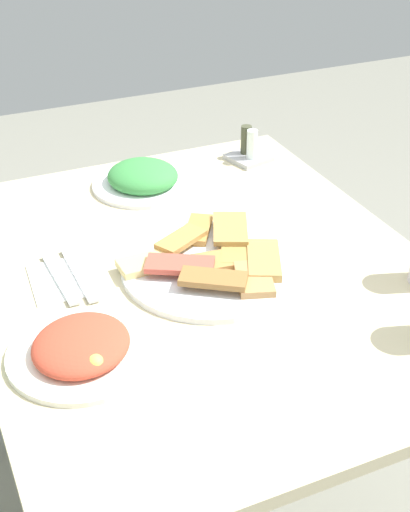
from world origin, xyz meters
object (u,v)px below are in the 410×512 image
at_px(pide_platter, 213,264).
at_px(condiment_caddy, 249,150).
at_px(paper_napkin, 70,278).
at_px(fork, 79,274).
at_px(salad_plate_rice, 82,348).
at_px(spoon, 60,279).
at_px(dining_table, 201,308).
at_px(salad_plate_greens, 143,178).

xyz_separation_m(pide_platter, condiment_caddy, (0.41, -0.28, 0.01)).
distance_m(paper_napkin, fork, 0.02).
distance_m(salad_plate_rice, spoon, 0.22).
height_order(salad_plate_rice, paper_napkin, salad_plate_rice).
distance_m(dining_table, salad_plate_greens, 0.39).
height_order(dining_table, salad_plate_rice, salad_plate_rice).
bearing_deg(spoon, salad_plate_greens, -44.12).
relative_size(pide_platter, condiment_caddy, 3.18).
bearing_deg(fork, salad_plate_greens, -38.01).
bearing_deg(dining_table, pide_platter, -117.77).
relative_size(paper_napkin, spoon, 0.78).
height_order(salad_plate_greens, fork, salad_plate_greens).
relative_size(fork, condiment_caddy, 1.74).
bearing_deg(pide_platter, salad_plate_greens, 0.32).
bearing_deg(salad_plate_greens, condiment_caddy, -83.68).
relative_size(paper_napkin, condiment_caddy, 1.28).
relative_size(dining_table, pide_platter, 2.98).
bearing_deg(fork, spoon, 89.64).
bearing_deg(dining_table, paper_napkin, 74.17).
distance_m(fork, condiment_caddy, 0.62).
bearing_deg(salad_plate_rice, pide_platter, -63.51).
distance_m(pide_platter, fork, 0.25).
relative_size(dining_table, fork, 5.46).
relative_size(pide_platter, salad_plate_greens, 1.52).
xyz_separation_m(fork, condiment_caddy, (0.34, -0.52, 0.02)).
bearing_deg(pide_platter, spoon, 74.22).
bearing_deg(paper_napkin, salad_plate_greens, -39.72).
bearing_deg(spoon, condiment_caddy, -61.35).
height_order(salad_plate_rice, spoon, salad_plate_rice).
distance_m(dining_table, condiment_caddy, 0.52).
bearing_deg(condiment_caddy, paper_napkin, 121.94).
distance_m(dining_table, spoon, 0.28).
bearing_deg(condiment_caddy, fork, 122.82).
height_order(fork, spoon, same).
bearing_deg(salad_plate_rice, salad_plate_greens, -28.93).
height_order(pide_platter, spoon, pide_platter).
relative_size(salad_plate_greens, paper_napkin, 1.64).
xyz_separation_m(spoon, condiment_caddy, (0.34, -0.56, 0.02)).
bearing_deg(condiment_caddy, salad_plate_rice, 134.08).
distance_m(paper_napkin, spoon, 0.02).
distance_m(dining_table, paper_napkin, 0.26).
bearing_deg(paper_napkin, spoon, 90.00).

